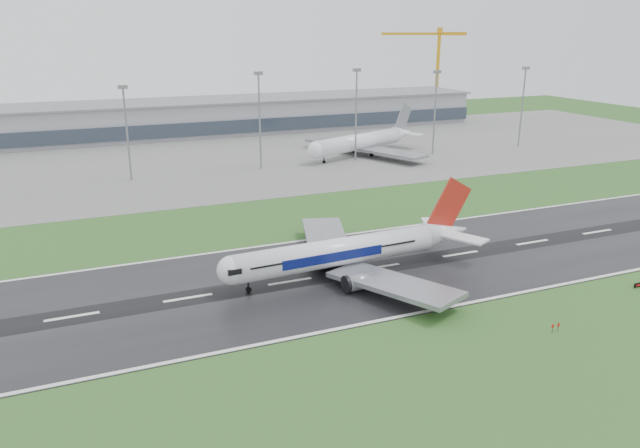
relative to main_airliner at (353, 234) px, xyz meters
name	(u,v)px	position (x,y,z in m)	size (l,w,h in m)	color
ground	(460,254)	(26.54, 0.48, -8.43)	(520.00, 520.00, 0.00)	#27531E
runway	(460,254)	(26.54, 0.48, -8.38)	(400.00, 45.00, 0.10)	black
apron	(277,153)	(26.54, 125.48, -8.39)	(400.00, 130.00, 0.08)	slate
terminal	(236,116)	(26.54, 185.48, -0.93)	(240.00, 36.00, 15.00)	gray
main_airliner	(353,234)	(0.00, 0.00, 0.00)	(56.45, 53.77, 16.67)	silver
parked_airliner	(362,133)	(55.92, 108.20, 0.48)	(60.27, 56.11, 17.66)	white
tower_crane	(437,72)	(149.24, 200.48, 15.47)	(48.73, 2.66, 47.80)	orange
runway_sign	(639,285)	(47.42, -28.03, -7.91)	(2.30, 0.26, 1.04)	black
floodmast_1	(127,136)	(-32.45, 100.48, 6.29)	(0.64, 0.64, 29.44)	gray
floodmast_2	(260,123)	(12.07, 100.48, 7.81)	(0.64, 0.64, 32.48)	gray
floodmast_3	(356,117)	(49.25, 100.48, 7.90)	(0.64, 0.64, 32.68)	gray
floodmast_4	(435,114)	(83.47, 100.48, 7.15)	(0.64, 0.64, 31.17)	gray
floodmast_5	(522,109)	(126.03, 100.48, 7.35)	(0.64, 0.64, 31.58)	gray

